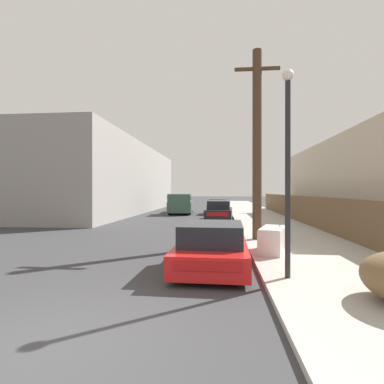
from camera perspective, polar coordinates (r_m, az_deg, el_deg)
name	(u,v)px	position (r m, az deg, el deg)	size (l,w,h in m)	color
ground_plane	(39,355)	(4.69, -27.17, -25.86)	(220.00, 220.00, 0.00)	#38383A
sidewalk_curb	(255,213)	(27.28, 11.90, -3.99)	(4.20, 63.00, 0.12)	#ADA89E
discarded_fridge	(272,240)	(9.94, 15.04, -8.75)	(1.11, 1.76, 0.81)	silver
parked_sports_car_red	(212,247)	(8.23, 3.89, -10.33)	(1.94, 4.16, 1.21)	red
car_parked_mid	(219,211)	(20.67, 5.23, -3.70)	(1.92, 4.40, 1.39)	black
car_parked_far	(219,207)	(26.89, 5.16, -2.85)	(2.04, 4.45, 1.33)	black
pickup_truck	(181,204)	(27.12, -2.14, -2.25)	(2.35, 5.90, 1.79)	#385647
utility_pole	(257,143)	(12.46, 12.29, 9.16)	(1.80, 0.37, 7.60)	#4C3826
street_lamp	(288,157)	(7.04, 17.78, 6.40)	(0.26, 0.26, 4.64)	#232326
wooden_fence	(304,210)	(19.12, 20.62, -3.18)	(0.08, 30.66, 1.62)	brown
building_left_block	(115,179)	(30.77, -14.53, 2.34)	(7.00, 26.10, 6.41)	gray
building_right_house	(364,182)	(23.22, 29.93, 1.63)	(6.00, 16.62, 5.29)	beige
pedestrian	(257,202)	(27.26, 12.26, -1.96)	(0.34, 0.34, 1.76)	#282D42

